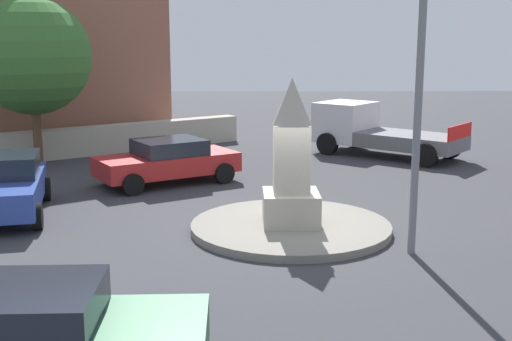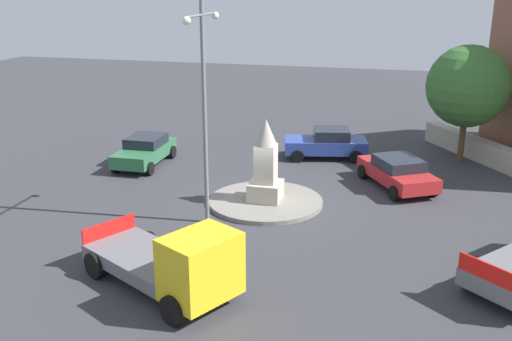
{
  "view_description": "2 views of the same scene",
  "coord_description": "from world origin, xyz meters",
  "px_view_note": "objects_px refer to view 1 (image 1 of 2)",
  "views": [
    {
      "loc": [
        -1.12,
        -14.85,
        4.48
      ],
      "look_at": [
        -0.81,
        0.07,
        1.43
      ],
      "focal_mm": 46.21,
      "sensor_mm": 36.0,
      "label": 1
    },
    {
      "loc": [
        21.84,
        5.29,
        8.76
      ],
      "look_at": [
        -0.74,
        -0.6,
        1.15
      ],
      "focal_mm": 41.08,
      "sensor_mm": 36.0,
      "label": 2
    }
  ],
  "objects_px": {
    "car_blue_waiting": "(4,186)",
    "car_green_approaching": "(39,337)",
    "streetlamp": "(423,16)",
    "corner_building": "(45,36)",
    "monument": "(291,163)",
    "car_red_near_island": "(168,160)",
    "tree_near_wall": "(32,56)",
    "truck_white_parked_right": "(373,130)"
  },
  "relations": [
    {
      "from": "car_green_approaching",
      "to": "car_blue_waiting",
      "type": "bearing_deg",
      "value": 111.98
    },
    {
      "from": "car_blue_waiting",
      "to": "truck_white_parked_right",
      "type": "height_order",
      "value": "truck_white_parked_right"
    },
    {
      "from": "car_red_near_island",
      "to": "corner_building",
      "type": "bearing_deg",
      "value": 123.71
    },
    {
      "from": "car_red_near_island",
      "to": "tree_near_wall",
      "type": "xyz_separation_m",
      "value": [
        -4.89,
        3.0,
        3.09
      ]
    },
    {
      "from": "car_green_approaching",
      "to": "tree_near_wall",
      "type": "height_order",
      "value": "tree_near_wall"
    },
    {
      "from": "car_red_near_island",
      "to": "tree_near_wall",
      "type": "relative_size",
      "value": 0.79
    },
    {
      "from": "car_green_approaching",
      "to": "car_red_near_island",
      "type": "relative_size",
      "value": 0.9
    },
    {
      "from": "car_blue_waiting",
      "to": "tree_near_wall",
      "type": "relative_size",
      "value": 0.76
    },
    {
      "from": "monument",
      "to": "car_blue_waiting",
      "type": "height_order",
      "value": "monument"
    },
    {
      "from": "monument",
      "to": "car_green_approaching",
      "type": "distance_m",
      "value": 8.02
    },
    {
      "from": "car_blue_waiting",
      "to": "car_green_approaching",
      "type": "xyz_separation_m",
      "value": [
        3.45,
        -8.56,
        -0.03
      ]
    },
    {
      "from": "monument",
      "to": "corner_building",
      "type": "height_order",
      "value": "corner_building"
    },
    {
      "from": "monument",
      "to": "truck_white_parked_right",
      "type": "distance_m",
      "value": 10.81
    },
    {
      "from": "car_blue_waiting",
      "to": "corner_building",
      "type": "bearing_deg",
      "value": 101.09
    },
    {
      "from": "car_green_approaching",
      "to": "tree_near_wall",
      "type": "distance_m",
      "value": 16.19
    },
    {
      "from": "truck_white_parked_right",
      "to": "corner_building",
      "type": "height_order",
      "value": "corner_building"
    },
    {
      "from": "car_green_approaching",
      "to": "truck_white_parked_right",
      "type": "relative_size",
      "value": 0.73
    },
    {
      "from": "streetlamp",
      "to": "car_green_approaching",
      "type": "relative_size",
      "value": 1.96
    },
    {
      "from": "streetlamp",
      "to": "tree_near_wall",
      "type": "bearing_deg",
      "value": 137.55
    },
    {
      "from": "car_green_approaching",
      "to": "car_red_near_island",
      "type": "distance_m",
      "value": 12.21
    },
    {
      "from": "car_red_near_island",
      "to": "monument",
      "type": "bearing_deg",
      "value": -56.27
    },
    {
      "from": "monument",
      "to": "car_green_approaching",
      "type": "bearing_deg",
      "value": -117.66
    },
    {
      "from": "corner_building",
      "to": "tree_near_wall",
      "type": "distance_m",
      "value": 6.6
    },
    {
      "from": "truck_white_parked_right",
      "to": "tree_near_wall",
      "type": "distance_m",
      "value": 12.67
    },
    {
      "from": "car_green_approaching",
      "to": "corner_building",
      "type": "distance_m",
      "value": 22.76
    },
    {
      "from": "monument",
      "to": "car_red_near_island",
      "type": "xyz_separation_m",
      "value": [
        -3.43,
        5.14,
        -0.9
      ]
    },
    {
      "from": "car_red_near_island",
      "to": "tree_near_wall",
      "type": "bearing_deg",
      "value": 148.44
    },
    {
      "from": "car_red_near_island",
      "to": "corner_building",
      "type": "height_order",
      "value": "corner_building"
    },
    {
      "from": "streetlamp",
      "to": "car_blue_waiting",
      "type": "distance_m",
      "value": 10.89
    },
    {
      "from": "car_red_near_island",
      "to": "corner_building",
      "type": "relative_size",
      "value": 0.51
    },
    {
      "from": "monument",
      "to": "tree_near_wall",
      "type": "bearing_deg",
      "value": 135.61
    },
    {
      "from": "monument",
      "to": "car_red_near_island",
      "type": "height_order",
      "value": "monument"
    },
    {
      "from": "monument",
      "to": "car_blue_waiting",
      "type": "bearing_deg",
      "value": 168.23
    },
    {
      "from": "corner_building",
      "to": "tree_near_wall",
      "type": "height_order",
      "value": "corner_building"
    },
    {
      "from": "car_blue_waiting",
      "to": "car_green_approaching",
      "type": "relative_size",
      "value": 1.07
    },
    {
      "from": "truck_white_parked_right",
      "to": "monument",
      "type": "bearing_deg",
      "value": -111.02
    },
    {
      "from": "tree_near_wall",
      "to": "streetlamp",
      "type": "bearing_deg",
      "value": -42.45
    },
    {
      "from": "streetlamp",
      "to": "car_blue_waiting",
      "type": "bearing_deg",
      "value": 161.67
    },
    {
      "from": "car_blue_waiting",
      "to": "truck_white_parked_right",
      "type": "xyz_separation_m",
      "value": [
        11.03,
        8.58,
        0.16
      ]
    },
    {
      "from": "car_blue_waiting",
      "to": "car_green_approaching",
      "type": "height_order",
      "value": "car_blue_waiting"
    },
    {
      "from": "streetlamp",
      "to": "corner_building",
      "type": "xyz_separation_m",
      "value": [
        -12.14,
        16.24,
        -0.37
      ]
    },
    {
      "from": "monument",
      "to": "streetlamp",
      "type": "relative_size",
      "value": 0.42
    }
  ]
}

